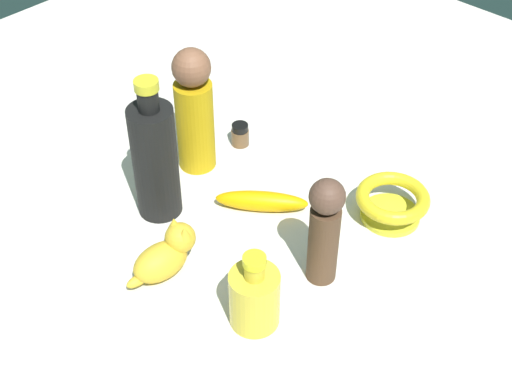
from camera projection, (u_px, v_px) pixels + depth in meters
ground at (256, 223)px, 1.30m from camera, size 2.00×2.00×0.00m
banana at (262, 201)px, 1.31m from camera, size 0.13×0.16×0.04m
nail_polish_jar at (240, 135)px, 1.46m from camera, size 0.04×0.04×0.05m
bottle_tall at (155, 159)px, 1.25m from camera, size 0.08×0.08×0.28m
person_figure_adult at (194, 110)px, 1.34m from camera, size 0.10×0.10×0.25m
bottle_short at (254, 297)px, 1.10m from camera, size 0.08×0.08×0.14m
bowl at (392, 201)px, 1.29m from camera, size 0.13×0.13×0.06m
person_figure_child at (324, 229)px, 1.13m from camera, size 0.06×0.06×0.20m
cat_figurine at (166, 255)px, 1.19m from camera, size 0.14×0.07×0.09m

